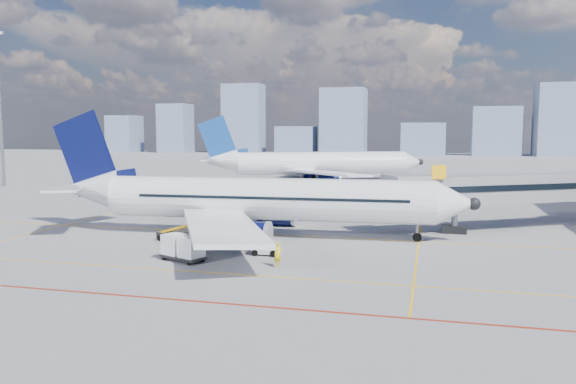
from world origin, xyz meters
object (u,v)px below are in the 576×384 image
(ramp_worker, at_px, (278,254))
(main_aircraft, at_px, (249,199))
(second_aircraft, at_px, (313,163))
(cargo_dolly, at_px, (183,247))
(baggage_tug, at_px, (264,246))
(belt_loader, at_px, (179,235))

(ramp_worker, bearing_deg, main_aircraft, 63.84)
(second_aircraft, height_order, cargo_dolly, second_aircraft)
(main_aircraft, distance_m, second_aircraft, 57.02)
(second_aircraft, xyz_separation_m, cargo_dolly, (4.66, -67.25, -2.21))
(second_aircraft, height_order, baggage_tug, second_aircraft)
(baggage_tug, bearing_deg, belt_loader, 159.09)
(cargo_dolly, relative_size, ramp_worker, 2.14)
(main_aircraft, bearing_deg, belt_loader, -141.46)
(main_aircraft, distance_m, ramp_worker, 12.15)
(second_aircraft, height_order, ramp_worker, second_aircraft)
(baggage_tug, distance_m, ramp_worker, 3.86)
(cargo_dolly, xyz_separation_m, ramp_worker, (6.99, -0.01, -0.15))
(second_aircraft, relative_size, cargo_dolly, 11.12)
(main_aircraft, distance_m, cargo_dolly, 10.91)
(baggage_tug, bearing_deg, ramp_worker, -60.76)
(ramp_worker, bearing_deg, baggage_tug, 66.83)
(belt_loader, bearing_deg, baggage_tug, 0.63)
(baggage_tug, relative_size, ramp_worker, 1.15)
(second_aircraft, bearing_deg, baggage_tug, -105.60)
(belt_loader, distance_m, ramp_worker, 12.09)
(belt_loader, bearing_deg, main_aircraft, 61.92)
(main_aircraft, xyz_separation_m, cargo_dolly, (-1.51, -10.57, -2.21))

